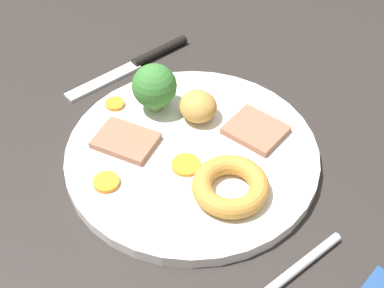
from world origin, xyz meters
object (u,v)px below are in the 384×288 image
Objects in this scene: meat_slice_under at (126,141)px; knife at (140,62)px; carrot_coin_back at (115,104)px; broccoli_floret at (154,87)px; dinner_plate at (192,155)px; carrot_coin_side at (185,163)px; yorkshire_pudding at (231,186)px; fork at (276,285)px; meat_slice_main at (253,127)px; carrot_coin_front at (106,182)px; roast_potato_left at (198,106)px.

meat_slice_under is 0.35× the size of knife.
broccoli_floret reaches higher than carrot_coin_back.
dinner_plate is 8.91× the size of carrot_coin_side.
yorkshire_pudding is at bearing -155.34° from meat_slice_under.
dinner_plate is 11.66cm from carrot_coin_back.
broccoli_floret is 0.38× the size of fork.
carrot_coin_front is (1.95, 17.28, -0.16)cm from meat_slice_main.
meat_slice_main is 11.98cm from broccoli_floret.
roast_potato_left is at bearing -110.62° from fork.
meat_slice_main is 1.04× the size of broccoli_floret.
roast_potato_left is 13.77cm from carrot_coin_front.
meat_slice_main reaches higher than fork.
roast_potato_left is 22.16cm from fork.
carrot_coin_back is 12.52cm from carrot_coin_side.
broccoli_floret is 11.09cm from knife.
carrot_coin_back is at bearing -16.97° from meat_slice_under.
broccoli_floret is (4.09, 3.21, 1.51)cm from roast_potato_left.
dinner_plate is 4.24× the size of meat_slice_under.
knife is at bearing -15.57° from carrot_coin_side.
knife is (24.86, -3.56, -1.96)cm from yorkshire_pudding.
meat_slice_main is 0.33× the size of knife.
carrot_coin_front is (7.86, 9.86, -0.77)cm from yorkshire_pudding.
knife is at bearing -104.94° from fork.
meat_slice_under reaches higher than fork.
knife is (35.10, -5.82, 0.06)cm from fork.
meat_slice_under is at bearing 24.66° from yorkshire_pudding.
meat_slice_under is at bearing 48.65° from knife.
carrot_coin_front is at bearing 74.73° from carrot_coin_side.
roast_potato_left reaches higher than carrot_coin_side.
broccoli_floret is at bearing 64.67° from knife.
dinner_plate is 1.79× the size of fork.
roast_potato_left reaches higher than dinner_plate.
broccoli_floret reaches higher than dinner_plate.
dinner_plate is 3.53× the size of yorkshire_pudding.
yorkshire_pudding is at bearing 179.02° from broccoli_floret.
dinner_plate is 10.04× the size of carrot_coin_front.
carrot_coin_back is at bearing 37.13° from knife.
fork is at bearing 174.33° from broccoli_floret.
carrot_coin_back is 0.12× the size of knife.
yorkshire_pudding is at bearing -128.55° from carrot_coin_front.
meat_slice_under is 1.47× the size of roast_potato_left.
carrot_coin_side is at bearing 67.79° from knife.
meat_slice_under is 0.83× the size of yorkshire_pudding.
dinner_plate reaches higher than knife.
dinner_plate is 7.40cm from meat_slice_under.
fork is at bearing 73.95° from knife.
yorkshire_pudding is 2.52× the size of carrot_coin_side.
yorkshire_pudding is (-5.91, 7.42, 0.62)cm from meat_slice_main.
dinner_plate is at bearing 0.02° from yorkshire_pudding.
carrot_coin_back is 9.93cm from knife.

